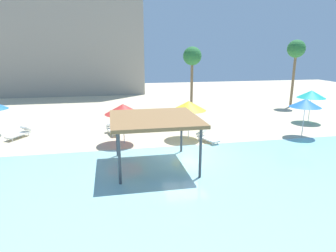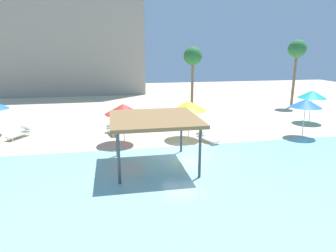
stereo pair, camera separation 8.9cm
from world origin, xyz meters
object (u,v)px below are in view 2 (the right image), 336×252
beach_umbrella_blue_3 (306,103)px  lounge_chair_1 (113,130)px  palm_tree_1 (193,58)px  lounge_chair_0 (143,123)px  lounge_chair_2 (20,133)px  beach_umbrella_yellow_0 (189,106)px  lounge_chair_3 (207,137)px  shade_pavilion (154,120)px  palm_tree_0 (297,51)px  beach_umbrella_red_5 (123,109)px  beach_umbrella_teal_2 (312,94)px

beach_umbrella_blue_3 → lounge_chair_1: size_ratio=1.40×
beach_umbrella_blue_3 → palm_tree_1: bearing=114.7°
lounge_chair_0 → lounge_chair_2: size_ratio=1.03×
beach_umbrella_yellow_0 → lounge_chair_2: size_ratio=1.41×
lounge_chair_2 → palm_tree_1: size_ratio=0.30×
lounge_chair_3 → shade_pavilion: bearing=-70.7°
lounge_chair_0 → palm_tree_0: size_ratio=0.27×
shade_pavilion → palm_tree_1: 16.54m
beach_umbrella_red_5 → beach_umbrella_teal_2: bearing=10.6°
beach_umbrella_teal_2 → lounge_chair_0: bearing=175.8°
beach_umbrella_red_5 → palm_tree_1: bearing=54.0°
beach_umbrella_red_5 → lounge_chair_3: beach_umbrella_red_5 is taller
shade_pavilion → lounge_chair_3: size_ratio=2.32×
lounge_chair_1 → lounge_chair_3: same height
shade_pavilion → beach_umbrella_blue_3: bearing=17.4°
beach_umbrella_red_5 → palm_tree_1: (7.68, 10.57, 3.04)m
beach_umbrella_teal_2 → palm_tree_0: bearing=68.3°
lounge_chair_3 → palm_tree_0: 18.19m
lounge_chair_1 → palm_tree_0: palm_tree_0 is taller
lounge_chair_0 → palm_tree_0: bearing=128.5°
beach_umbrella_teal_2 → lounge_chair_2: size_ratio=1.45×
beach_umbrella_yellow_0 → lounge_chair_1: (-5.34, 2.17, -2.05)m
beach_umbrella_red_5 → lounge_chair_1: 3.29m
beach_umbrella_red_5 → palm_tree_0: (19.09, 9.96, 3.72)m
lounge_chair_0 → palm_tree_0: palm_tree_0 is taller
palm_tree_0 → palm_tree_1: bearing=177.0°
shade_pavilion → lounge_chair_2: size_ratio=2.39×
lounge_chair_1 → palm_tree_0: size_ratio=0.27×
shade_pavilion → beach_umbrella_red_5: (-1.44, 4.48, -0.23)m
beach_umbrella_red_5 → lounge_chair_2: size_ratio=1.41×
palm_tree_0 → palm_tree_1: palm_tree_0 is taller
lounge_chair_0 → beach_umbrella_yellow_0: bearing=56.8°
shade_pavilion → lounge_chair_1: bearing=107.4°
beach_umbrella_teal_2 → lounge_chair_3: bearing=-160.2°
lounge_chair_0 → palm_tree_0: (17.36, 5.84, 5.76)m
beach_umbrella_teal_2 → beach_umbrella_red_5: 16.62m
shade_pavilion → palm_tree_0: palm_tree_0 is taller
lounge_chair_1 → palm_tree_0: (19.83, 7.50, 5.76)m
beach_umbrella_teal_2 → lounge_chair_3: size_ratio=1.41×
beach_umbrella_red_5 → palm_tree_1: size_ratio=0.42×
shade_pavilion → beach_umbrella_teal_2: bearing=26.8°
beach_umbrella_teal_2 → lounge_chair_0: beach_umbrella_teal_2 is taller
beach_umbrella_blue_3 → shade_pavilion: bearing=-162.6°
lounge_chair_3 → lounge_chair_1: bearing=-139.3°
beach_umbrella_teal_2 → lounge_chair_1: 17.22m
beach_umbrella_blue_3 → palm_tree_0: size_ratio=0.38×
beach_umbrella_teal_2 → lounge_chair_1: beach_umbrella_teal_2 is taller
beach_umbrella_blue_3 → lounge_chair_0: beach_umbrella_blue_3 is taller
shade_pavilion → beach_umbrella_red_5: shade_pavilion is taller
shade_pavilion → lounge_chair_0: shade_pavilion is taller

